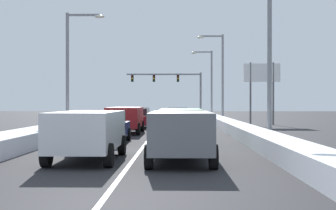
{
  "coord_description": "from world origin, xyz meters",
  "views": [
    {
      "loc": [
        1.49,
        -8.57,
        1.98
      ],
      "look_at": [
        0.63,
        37.78,
        1.72
      ],
      "focal_mm": 49.1,
      "sensor_mm": 36.0,
      "label": 1
    }
  ],
  "objects": [
    {
      "name": "sedan_black_right_lane_third",
      "position": [
        1.7,
        19.12,
        0.76
      ],
      "size": [
        2.0,
        4.5,
        1.51
      ],
      "color": "black",
      "rests_on": "ground"
    },
    {
      "name": "suv_white_center_lane_nearest",
      "position": [
        -1.53,
        7.02,
        1.02
      ],
      "size": [
        2.16,
        4.9,
        1.67
      ],
      "color": "silver",
      "rests_on": "ground"
    },
    {
      "name": "street_lamp_left_mid",
      "position": [
        -5.57,
        22.5,
        4.84
      ],
      "size": [
        2.66,
        0.36,
        8.07
      ],
      "color": "gray",
      "rests_on": "ground"
    },
    {
      "name": "sedan_navy_center_lane_second",
      "position": [
        -1.92,
        13.73,
        0.76
      ],
      "size": [
        2.0,
        4.5,
        1.51
      ],
      "color": "navy",
      "rests_on": "ground"
    },
    {
      "name": "suv_green_right_lane_second",
      "position": [
        1.69,
        13.1,
        1.02
      ],
      "size": [
        2.16,
        4.9,
        1.67
      ],
      "color": "#1E5633",
      "rests_on": "ground"
    },
    {
      "name": "suv_red_center_lane_third",
      "position": [
        -1.79,
        20.7,
        1.02
      ],
      "size": [
        2.16,
        4.9,
        1.67
      ],
      "color": "maroon",
      "rests_on": "ground"
    },
    {
      "name": "traffic_light_gantry",
      "position": [
        1.18,
        56.18,
        4.72
      ],
      "size": [
        10.6,
        0.47,
        6.2
      ],
      "color": "slate",
      "rests_on": "ground"
    },
    {
      "name": "sedan_maroon_center_lane_fourth",
      "position": [
        -1.57,
        27.2,
        0.76
      ],
      "size": [
        2.0,
        4.5,
        1.51
      ],
      "color": "maroon",
      "rests_on": "ground"
    },
    {
      "name": "snow_bank_left_shoulder",
      "position": [
        -5.3,
        28.1,
        0.35
      ],
      "size": [
        1.89,
        61.81,
        0.7
      ],
      "primitive_type": "cube",
      "color": "white",
      "rests_on": "ground"
    },
    {
      "name": "suv_gray_right_lane_nearest",
      "position": [
        1.63,
        6.67,
        1.02
      ],
      "size": [
        2.16,
        4.9,
        1.67
      ],
      "color": "slate",
      "rests_on": "ground"
    },
    {
      "name": "sedan_tan_right_lane_fourth",
      "position": [
        1.55,
        25.76,
        0.76
      ],
      "size": [
        2.0,
        4.5,
        1.51
      ],
      "color": "#937F60",
      "rests_on": "ground"
    },
    {
      "name": "ground_plane",
      "position": [
        0.0,
        22.48,
        0.0
      ],
      "size": [
        146.1,
        146.1,
        0.0
      ],
      "primitive_type": "plane",
      "color": "#28282B"
    },
    {
      "name": "roadside_sign_right",
      "position": [
        9.01,
        31.93,
        4.02
      ],
      "size": [
        3.2,
        0.16,
        5.5
      ],
      "color": "#59595B",
      "rests_on": "ground"
    },
    {
      "name": "street_lamp_right_near",
      "position": [
        5.7,
        14.05,
        4.91
      ],
      "size": [
        2.66,
        0.36,
        8.2
      ],
      "color": "gray",
      "rests_on": "ground"
    },
    {
      "name": "lane_stripe_between_right_lane_and_center_lane",
      "position": [
        -0.0,
        28.1,
        0.0
      ],
      "size": [
        0.14,
        61.81,
        0.01
      ],
      "primitive_type": "cube",
      "color": "silver",
      "rests_on": "ground"
    },
    {
      "name": "sedan_charcoal_center_lane_fifth",
      "position": [
        -1.87,
        33.66,
        0.76
      ],
      "size": [
        2.0,
        4.5,
        1.51
      ],
      "color": "#38383D",
      "rests_on": "ground"
    },
    {
      "name": "street_lamp_right_mid",
      "position": [
        5.68,
        36.52,
        5.14
      ],
      "size": [
        2.66,
        0.36,
        8.64
      ],
      "color": "gray",
      "rests_on": "ground"
    },
    {
      "name": "street_lamp_right_far",
      "position": [
        5.44,
        47.76,
        4.97
      ],
      "size": [
        2.66,
        0.36,
        8.32
      ],
      "color": "gray",
      "rests_on": "ground"
    },
    {
      "name": "sedan_silver_right_lane_fifth",
      "position": [
        1.61,
        32.52,
        0.76
      ],
      "size": [
        2.0,
        4.5,
        1.51
      ],
      "color": "#B7BABF",
      "rests_on": "ground"
    },
    {
      "name": "snow_bank_right_shoulder",
      "position": [
        5.3,
        28.1,
        0.34
      ],
      "size": [
        1.3,
        61.81,
        0.68
      ],
      "primitive_type": "cube",
      "color": "white",
      "rests_on": "ground"
    }
  ]
}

